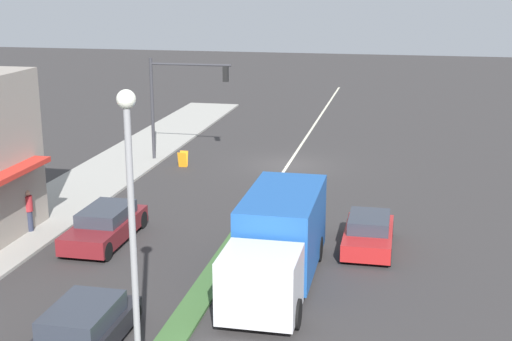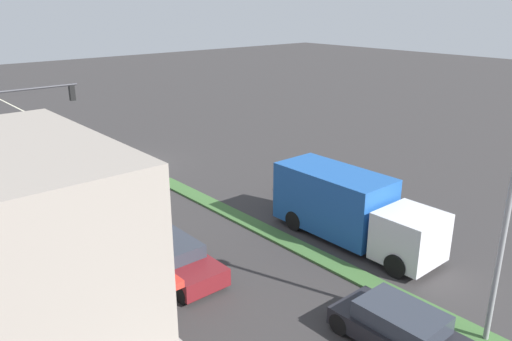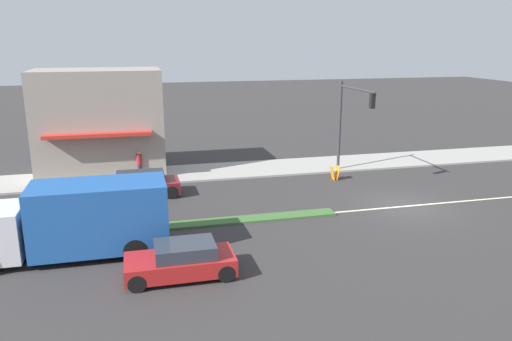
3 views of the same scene
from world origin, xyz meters
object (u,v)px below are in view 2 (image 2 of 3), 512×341
(hatchback_red, at_px, (327,188))
(delivery_truck, at_px, (349,208))
(traffic_signal_main, at_px, (22,119))
(pedestrian, at_px, (84,278))
(sedan_maroon, at_px, (173,258))
(sedan_dark, at_px, (405,331))
(warning_aframe_sign, at_px, (50,185))
(street_lamp, at_px, (511,194))

(hatchback_red, bearing_deg, delivery_truck, 53.02)
(traffic_signal_main, xyz_separation_m, pedestrian, (2.18, 12.45, -2.90))
(sedan_maroon, distance_m, sedan_dark, 8.59)
(pedestrian, distance_m, warning_aframe_sign, 11.72)
(delivery_truck, bearing_deg, hatchback_red, -126.98)
(pedestrian, distance_m, delivery_truck, 10.84)
(warning_aframe_sign, distance_m, delivery_truck, 16.01)
(street_lamp, distance_m, warning_aframe_sign, 22.25)
(warning_aframe_sign, bearing_deg, pedestrian, 76.21)
(warning_aframe_sign, distance_m, hatchback_red, 14.70)
(pedestrian, distance_m, hatchback_red, 13.36)
(traffic_signal_main, relative_size, hatchback_red, 1.46)
(traffic_signal_main, distance_m, delivery_truck, 17.39)
(hatchback_red, bearing_deg, warning_aframe_sign, -44.33)
(street_lamp, relative_size, delivery_truck, 0.98)
(hatchback_red, bearing_deg, traffic_signal_main, -45.59)
(traffic_signal_main, xyz_separation_m, sedan_dark, (-3.92, 20.78, -3.27))
(traffic_signal_main, distance_m, street_lamp, 23.04)
(traffic_signal_main, bearing_deg, warning_aframe_sign, 119.36)
(street_lamp, distance_m, delivery_truck, 8.15)
(traffic_signal_main, relative_size, sedan_dark, 1.26)
(pedestrian, distance_m, sedan_dark, 10.33)
(warning_aframe_sign, relative_size, sedan_dark, 0.19)
(hatchback_red, bearing_deg, sedan_maroon, 7.43)
(traffic_signal_main, xyz_separation_m, delivery_truck, (-8.32, 15.07, -2.43))
(sedan_maroon, bearing_deg, pedestrian, -3.54)
(sedan_maroon, xyz_separation_m, sedan_dark, (-2.80, 8.12, -0.02))
(traffic_signal_main, distance_m, pedestrian, 12.97)
(sedan_dark, relative_size, hatchback_red, 1.16)
(sedan_dark, distance_m, hatchback_red, 11.86)
(pedestrian, distance_m, sedan_maroon, 3.33)
(sedan_dark, bearing_deg, delivery_truck, -127.63)
(traffic_signal_main, relative_size, sedan_maroon, 1.24)
(street_lamp, xyz_separation_m, sedan_dark, (2.20, -1.41, -4.15))
(street_lamp, height_order, hatchback_red, street_lamp)
(delivery_truck, bearing_deg, sedan_dark, 52.37)
(street_lamp, xyz_separation_m, sedan_maroon, (5.00, -9.53, -4.13))
(sedan_dark, height_order, hatchback_red, sedan_dark)
(pedestrian, xyz_separation_m, sedan_dark, (-6.11, 8.33, -0.37))
(warning_aframe_sign, bearing_deg, sedan_dark, 99.56)
(traffic_signal_main, height_order, warning_aframe_sign, traffic_signal_main)
(sedan_maroon, bearing_deg, street_lamp, 117.68)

